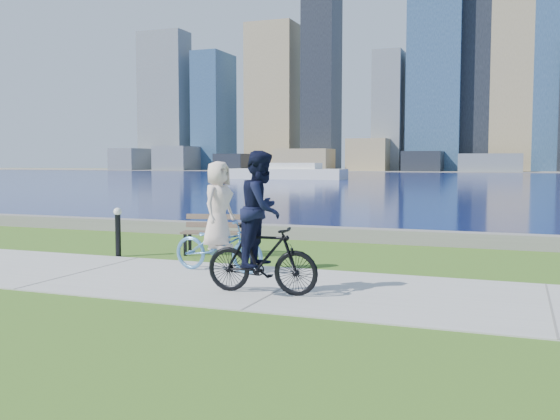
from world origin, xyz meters
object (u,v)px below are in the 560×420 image
Objects in this scene: park_bench at (221,230)px; bollard_lamp at (118,229)px; cyclist_woman at (218,231)px; cyclist_man at (262,234)px.

bollard_lamp is at bearing -164.92° from park_bench.
cyclist_woman is (0.96, -2.06, 0.24)m from park_bench.
park_bench is at bearing 29.43° from cyclist_woman.
bollard_lamp is 0.48× the size of cyclist_man.
cyclist_woman is at bearing -78.75° from park_bench.
cyclist_man is (4.42, -2.51, 0.34)m from bollard_lamp.
cyclist_man reaches higher than park_bench.
cyclist_woman reaches higher than bollard_lamp.
bollard_lamp is 0.52× the size of cyclist_woman.
bollard_lamp reaches higher than park_bench.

